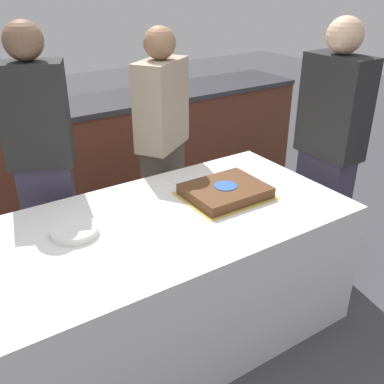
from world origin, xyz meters
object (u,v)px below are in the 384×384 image
cake (225,191)px  person_standing_back (43,167)px  plate_stack (75,231)px  person_seated_right (328,151)px  person_cutting_cake (163,148)px

cake → person_standing_back: (-0.77, 0.67, 0.08)m
plate_stack → person_seated_right: 1.59m
cake → plate_stack: bearing=174.8°
person_cutting_cake → person_standing_back: 0.77m
cake → person_seated_right: size_ratio=0.28×
person_seated_right → person_standing_back: person_standing_back is taller
person_cutting_cake → cake: bearing=56.2°
plate_stack → person_cutting_cake: size_ratio=0.14×
person_seated_right → person_cutting_cake: bearing=-132.4°
cake → person_seated_right: person_seated_right is taller
person_cutting_cake → person_seated_right: bearing=103.8°
cake → plate_stack: (-0.82, 0.07, -0.01)m
person_cutting_cake → person_seated_right: 1.03m
cake → person_cutting_cake: size_ratio=0.29×
person_standing_back → plate_stack: bearing=108.5°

